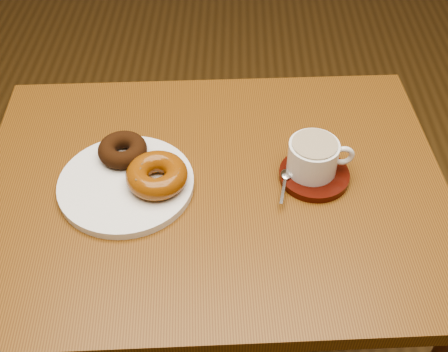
{
  "coord_description": "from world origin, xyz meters",
  "views": [
    {
      "loc": [
        -0.19,
        -0.94,
        1.57
      ],
      "look_at": [
        -0.2,
        -0.22,
        0.84
      ],
      "focal_mm": 45.0,
      "sensor_mm": 36.0,
      "label": 1
    }
  ],
  "objects_px": {
    "saucer": "(314,175)",
    "coffee_cup": "(314,156)",
    "cafe_table": "(214,228)",
    "donut_plate": "(126,184)"
  },
  "relations": [
    {
      "from": "cafe_table",
      "to": "saucer",
      "type": "xyz_separation_m",
      "value": [
        0.19,
        0.02,
        0.14
      ]
    },
    {
      "from": "cafe_table",
      "to": "coffee_cup",
      "type": "height_order",
      "value": "coffee_cup"
    },
    {
      "from": "cafe_table",
      "to": "donut_plate",
      "type": "height_order",
      "value": "donut_plate"
    },
    {
      "from": "saucer",
      "to": "cafe_table",
      "type": "bearing_deg",
      "value": -174.41
    },
    {
      "from": "saucer",
      "to": "coffee_cup",
      "type": "bearing_deg",
      "value": 114.43
    },
    {
      "from": "coffee_cup",
      "to": "saucer",
      "type": "bearing_deg",
      "value": -67.37
    },
    {
      "from": "cafe_table",
      "to": "coffee_cup",
      "type": "bearing_deg",
      "value": 4.65
    },
    {
      "from": "cafe_table",
      "to": "coffee_cup",
      "type": "distance_m",
      "value": 0.26
    },
    {
      "from": "donut_plate",
      "to": "coffee_cup",
      "type": "bearing_deg",
      "value": 6.4
    },
    {
      "from": "donut_plate",
      "to": "coffee_cup",
      "type": "relative_size",
      "value": 2.03
    }
  ]
}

